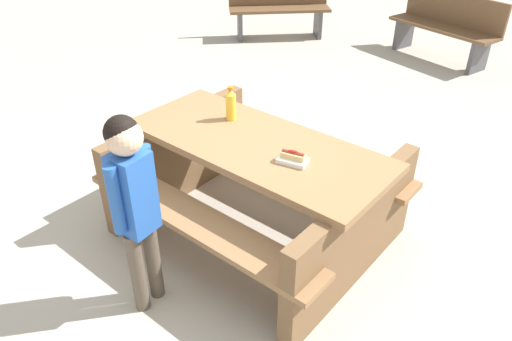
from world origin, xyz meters
The scene contains 7 objects.
ground_plane centered at (0.00, 0.00, 0.00)m, with size 30.00×30.00×0.00m, color #ADA599.
picnic_table centered at (0.00, 0.00, 0.44)m, with size 1.95×1.59×0.75m.
soda_bottle centered at (-0.36, 0.10, 0.86)m, with size 0.07×0.07×0.25m.
hotdog_tray centered at (0.34, -0.02, 0.78)m, with size 0.21×0.16×0.08m.
child_in_coat centered at (0.03, -0.93, 0.80)m, with size 0.21×0.31×1.26m.
park_bench_near centered at (-3.17, 3.52, 0.45)m, with size 1.24×1.42×0.85m.
park_bench_mid centered at (-0.93, 4.41, 0.45)m, with size 1.54×0.61×0.85m.
Camera 1 is at (2.00, -1.92, 2.29)m, focal length 34.12 mm.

